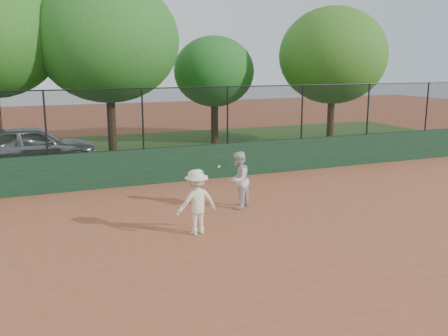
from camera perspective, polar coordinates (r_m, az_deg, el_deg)
name	(u,v)px	position (r m, az deg, el deg)	size (l,w,h in m)	color
ground	(228,240)	(11.58, 0.50, -8.25)	(80.00, 80.00, 0.00)	#AB5737
back_wall	(159,166)	(16.90, -7.44, 0.28)	(26.00, 0.20, 1.20)	#1A3B23
grass_strip	(124,153)	(22.76, -11.34, 1.65)	(36.00, 12.00, 0.01)	#274916
parked_car	(32,146)	(20.61, -21.08, 2.32)	(1.95, 4.84, 1.65)	#9DA2A7
player_second	(238,180)	(13.86, 1.66, -1.38)	(0.78, 0.61, 1.60)	silver
player_main	(197,202)	(11.81, -3.14, -3.88)	(1.07, 0.77, 1.71)	#F0EDCB
fence_assembly	(157,117)	(16.64, -7.69, 5.79)	(26.00, 0.06, 2.00)	black
tree_2	(108,41)	(21.36, -13.14, 13.99)	(5.83, 5.30, 7.38)	#432818
tree_3	(214,72)	(24.92, -1.12, 10.94)	(3.99, 3.63, 5.28)	#3D2714
tree_4	(333,56)	(25.45, 12.39, 12.43)	(5.41, 4.92, 6.65)	#472D19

